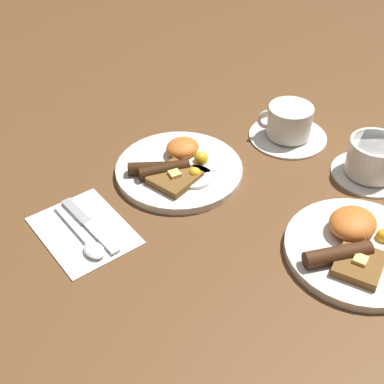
# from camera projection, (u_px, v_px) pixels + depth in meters

# --- Properties ---
(ground_plane) EXTENTS (3.00, 3.00, 0.00)m
(ground_plane) POSITION_uv_depth(u_px,v_px,m) (179.00, 173.00, 1.02)
(ground_plane) COLOR brown
(breakfast_plate_near) EXTENTS (0.24, 0.24, 0.04)m
(breakfast_plate_near) POSITION_uv_depth(u_px,v_px,m) (179.00, 168.00, 1.02)
(breakfast_plate_near) COLOR silver
(breakfast_plate_near) RESTS_ON ground_plane
(breakfast_plate_far) EXTENTS (0.24, 0.24, 0.05)m
(breakfast_plate_far) POSITION_uv_depth(u_px,v_px,m) (358.00, 246.00, 0.86)
(breakfast_plate_far) COLOR silver
(breakfast_plate_far) RESTS_ON ground_plane
(teacup_near) EXTENTS (0.16, 0.16, 0.07)m
(teacup_near) POSITION_uv_depth(u_px,v_px,m) (289.00, 125.00, 1.10)
(teacup_near) COLOR silver
(teacup_near) RESTS_ON ground_plane
(teacup_far) EXTENTS (0.15, 0.15, 0.08)m
(teacup_far) POSITION_uv_depth(u_px,v_px,m) (373.00, 160.00, 1.00)
(teacup_far) COLOR silver
(teacup_far) RESTS_ON ground_plane
(napkin) EXTENTS (0.15, 0.18, 0.01)m
(napkin) POSITION_uv_depth(u_px,v_px,m) (84.00, 230.00, 0.90)
(napkin) COLOR white
(napkin) RESTS_ON ground_plane
(knife) EXTENTS (0.02, 0.16, 0.01)m
(knife) POSITION_uv_depth(u_px,v_px,m) (87.00, 222.00, 0.91)
(knife) COLOR silver
(knife) RESTS_ON napkin
(spoon) EXTENTS (0.03, 0.16, 0.01)m
(spoon) POSITION_uv_depth(u_px,v_px,m) (89.00, 244.00, 0.87)
(spoon) COLOR silver
(spoon) RESTS_ON napkin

